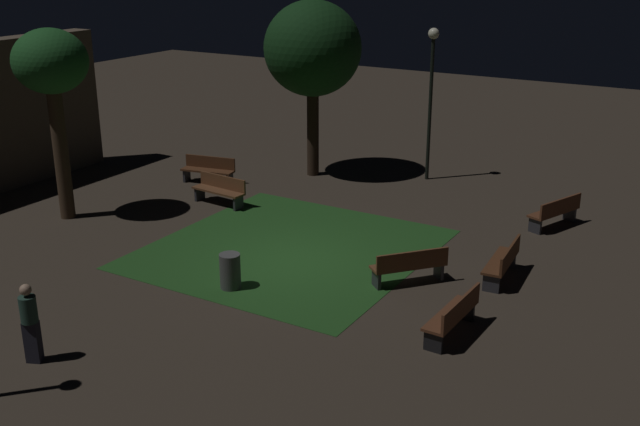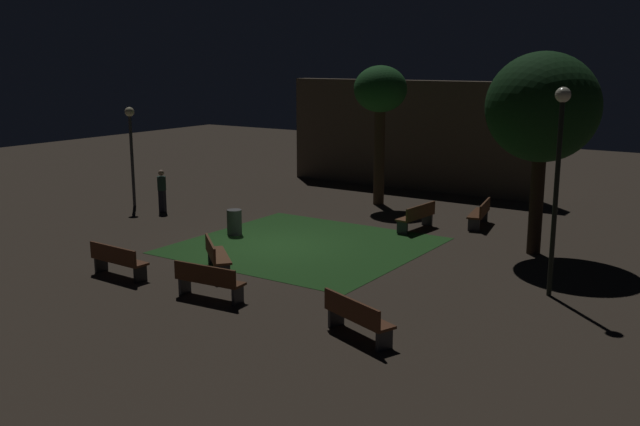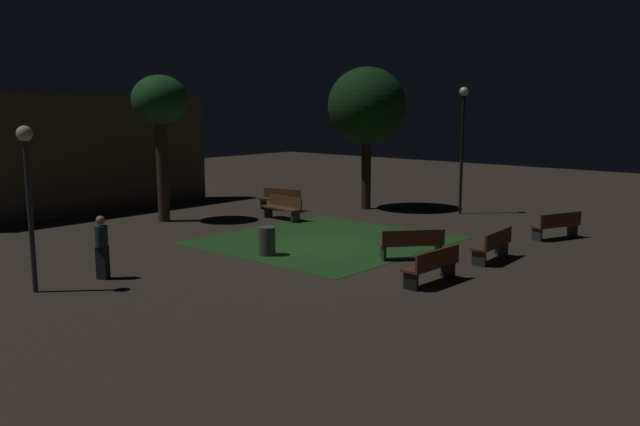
{
  "view_description": "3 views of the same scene",
  "coord_description": "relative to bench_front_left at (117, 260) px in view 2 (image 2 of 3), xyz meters",
  "views": [
    {
      "loc": [
        -14.79,
        -9.56,
        7.49
      ],
      "look_at": [
        0.91,
        -0.28,
        1.06
      ],
      "focal_mm": 42.61,
      "sensor_mm": 36.0,
      "label": 1
    },
    {
      "loc": [
        12.85,
        -17.05,
        5.66
      ],
      "look_at": [
        1.01,
        0.83,
        1.02
      ],
      "focal_mm": 40.1,
      "sensor_mm": 36.0,
      "label": 2
    },
    {
      "loc": [
        -15.18,
        -13.07,
        4.3
      ],
      "look_at": [
        0.77,
        0.79,
        0.86
      ],
      "focal_mm": 37.05,
      "sensor_mm": 36.0,
      "label": 3
    }
  ],
  "objects": [
    {
      "name": "ground_plane",
      "position": [
        1.6,
        4.91,
        -0.48
      ],
      "size": [
        60.0,
        60.0,
        0.0
      ],
      "primitive_type": "plane",
      "color": "#3D3328"
    },
    {
      "name": "grass_lawn",
      "position": [
        2.25,
        5.4,
        -0.48
      ],
      "size": [
        7.03,
        6.77,
        0.01
      ],
      "primitive_type": "cube",
      "color": "#23511E",
      "rests_on": "ground"
    },
    {
      "name": "bench_front_left",
      "position": [
        0.0,
        0.0,
        0.0
      ],
      "size": [
        1.82,
        0.55,
        0.88
      ],
      "color": "brown",
      "rests_on": "ground"
    },
    {
      "name": "bench_near_trees",
      "position": [
        3.2,
        0.0,
        0.0
      ],
      "size": [
        1.83,
        0.61,
        0.88
      ],
      "color": "#512D19",
      "rests_on": "ground"
    },
    {
      "name": "bench_lawn_edge",
      "position": [
        5.82,
        10.89,
        0.0
      ],
      "size": [
        0.82,
        1.86,
        0.88
      ],
      "color": "#512D19",
      "rests_on": "ground"
    },
    {
      "name": "bench_front_right",
      "position": [
        1.83,
        1.8,
        0.0
      ],
      "size": [
        1.68,
        1.54,
        0.88
      ],
      "color": "brown",
      "rests_on": "ground"
    },
    {
      "name": "bench_path_side",
      "position": [
        7.41,
        -0.15,
        0.0
      ],
      "size": [
        1.85,
        1.1,
        0.88
      ],
      "color": "brown",
      "rests_on": "ground"
    },
    {
      "name": "bench_corner",
      "position": [
        4.24,
        9.2,
        0.0
      ],
      "size": [
        0.64,
        1.84,
        0.88
      ],
      "color": "brown",
      "rests_on": "ground"
    },
    {
      "name": "tree_tall_center",
      "position": [
        8.43,
        8.41,
        3.79
      ],
      "size": [
        3.22,
        3.22,
        5.88
      ],
      "color": "#2D2116",
      "rests_on": "ground"
    },
    {
      "name": "tree_back_left",
      "position": [
        1.04,
        12.31,
        3.82
      ],
      "size": [
        2.05,
        2.05,
        5.41
      ],
      "color": "#423021",
      "rests_on": "ground"
    },
    {
      "name": "lamp_post_plaza_east",
      "position": [
        9.94,
        4.8,
        2.89
      ],
      "size": [
        0.36,
        0.36,
        5.03
      ],
      "color": "black",
      "rests_on": "ground"
    },
    {
      "name": "lamp_post_path_center",
      "position": [
        -6.69,
        6.63,
        2.2
      ],
      "size": [
        0.36,
        0.36,
        3.86
      ],
      "color": "#333338",
      "rests_on": "ground"
    },
    {
      "name": "trash_bin",
      "position": [
        -0.46,
        5.28,
        -0.06
      ],
      "size": [
        0.49,
        0.49,
        0.84
      ],
      "primitive_type": "cylinder",
      "color": "#4C4C4C",
      "rests_on": "ground"
    },
    {
      "name": "pedestrian",
      "position": [
        -5.01,
        6.5,
        0.37
      ],
      "size": [
        0.32,
        0.34,
        1.61
      ],
      "color": "black",
      "rests_on": "ground"
    },
    {
      "name": "building_wall_backdrop",
      "position": [
        0.23,
        16.34,
        1.89
      ],
      "size": [
        11.49,
        0.8,
        4.74
      ],
      "primitive_type": "cube",
      "color": "brown",
      "rests_on": "ground"
    }
  ]
}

